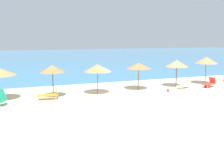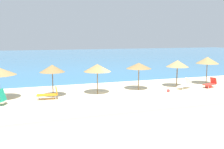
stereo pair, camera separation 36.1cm
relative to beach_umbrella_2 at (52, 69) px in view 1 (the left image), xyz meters
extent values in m
plane|color=beige|center=(5.28, -1.57, -2.37)|extent=(160.00, 160.00, 0.00)
cube|color=teal|center=(5.28, 42.05, -2.37)|extent=(160.00, 74.18, 0.01)
ellipsoid|color=beige|center=(1.83, -12.35, -1.47)|extent=(54.88, 6.03, 1.80)
cylinder|color=brown|center=(0.00, 0.00, -1.26)|extent=(0.07, 0.07, 2.23)
cone|color=olive|center=(0.00, 0.00, 0.01)|extent=(2.01, 2.01, 0.60)
cylinder|color=brown|center=(3.74, -0.01, -1.32)|extent=(0.08, 0.08, 2.11)
cone|color=#9E7F4C|center=(3.74, -0.01, -0.09)|extent=(2.33, 2.33, 0.65)
cylinder|color=brown|center=(7.78, 0.37, -1.29)|extent=(0.09, 0.09, 2.16)
cone|color=olive|center=(7.78, 0.37, -0.10)|extent=(2.31, 2.31, 0.53)
cylinder|color=brown|center=(11.90, 0.41, -1.29)|extent=(0.10, 0.10, 2.16)
cone|color=tan|center=(11.90, 0.41, -0.04)|extent=(2.17, 2.17, 0.65)
cylinder|color=brown|center=(15.63, 0.67, -1.21)|extent=(0.08, 0.08, 2.33)
cone|color=#9E7F4C|center=(15.63, 0.67, 0.15)|extent=(2.29, 2.29, 0.69)
cube|color=white|center=(12.11, -0.51, -2.08)|extent=(1.70, 1.17, 0.07)
cube|color=white|center=(12.80, -0.22, -1.71)|extent=(0.51, 0.67, 0.71)
cylinder|color=silver|center=(11.38, -0.54, -2.24)|extent=(0.04, 0.04, 0.26)
cylinder|color=silver|center=(11.58, -1.01, -2.24)|extent=(0.04, 0.04, 0.26)
cylinder|color=silver|center=(12.63, -0.01, -2.24)|extent=(0.04, 0.04, 0.26)
cylinder|color=silver|center=(12.83, -0.48, -2.24)|extent=(0.04, 0.04, 0.26)
cube|color=#199972|center=(-3.66, -1.35, -1.60)|extent=(0.57, 0.71, 0.87)
cylinder|color=silver|center=(-3.61, -1.07, -2.23)|extent=(0.04, 0.04, 0.29)
cylinder|color=silver|center=(-3.84, -1.56, -2.23)|extent=(0.04, 0.04, 0.29)
cube|color=red|center=(14.76, -0.86, -2.04)|extent=(1.50, 1.02, 0.07)
cube|color=red|center=(15.37, -0.67, -1.73)|extent=(0.42, 0.68, 0.62)
cylinder|color=silver|center=(14.12, -0.77, -2.22)|extent=(0.04, 0.04, 0.29)
cylinder|color=silver|center=(14.29, -1.29, -2.22)|extent=(0.04, 0.04, 0.29)
cylinder|color=silver|center=(15.23, -0.43, -2.22)|extent=(0.04, 0.04, 0.29)
cylinder|color=silver|center=(15.40, -0.94, -2.22)|extent=(0.04, 0.04, 0.29)
cube|color=orange|center=(-0.52, -0.55, -2.00)|extent=(1.62, 0.80, 0.07)
cube|color=orange|center=(0.22, -0.63, -1.69)|extent=(0.24, 0.65, 0.63)
cylinder|color=silver|center=(-1.15, -0.21, -2.20)|extent=(0.04, 0.04, 0.34)
cylinder|color=silver|center=(-1.21, -0.75, -2.20)|extent=(0.04, 0.04, 0.34)
cylinder|color=silver|center=(0.17, -0.35, -2.20)|extent=(0.04, 0.04, 0.34)
cylinder|color=silver|center=(0.11, -0.89, -2.20)|extent=(0.04, 0.04, 0.34)
sphere|color=red|center=(9.95, -1.27, -2.24)|extent=(0.27, 0.27, 0.27)
cube|color=red|center=(14.64, -0.85, -2.19)|extent=(0.46, 0.50, 0.36)
camera|label=1|loc=(-2.08, -20.03, 2.47)|focal=39.65mm
camera|label=2|loc=(-1.74, -20.14, 2.47)|focal=39.65mm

